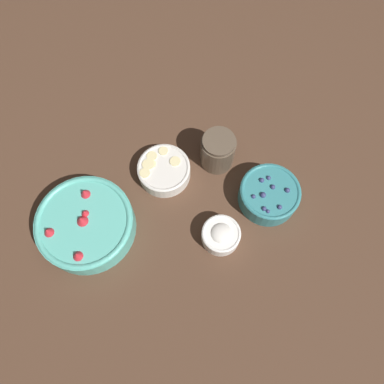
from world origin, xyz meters
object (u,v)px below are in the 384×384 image
Objects in this scene: bowl_blueberries at (269,194)px; jar_chocolate at (218,151)px; bowl_cream at (221,235)px; bowl_bananas at (164,170)px; bowl_strawberries at (86,224)px.

jar_chocolate is at bearing 122.50° from bowl_blueberries.
bowl_blueberries is at bearing -57.50° from jar_chocolate.
bowl_cream is at bearing -104.69° from jar_chocolate.
bowl_bananas is at bearing 113.72° from bowl_cream.
jar_chocolate is at bearing 15.10° from bowl_strawberries.
bowl_blueberries is at bearing -30.57° from bowl_bananas.
jar_chocolate is (0.06, 0.22, 0.02)m from bowl_cream.
bowl_cream is (-0.15, -0.07, -0.01)m from bowl_blueberries.
bowl_cream is 0.23m from jar_chocolate.
bowl_blueberries reaches higher than bowl_bananas.
bowl_cream is at bearing -66.28° from bowl_bananas.
jar_chocolate reaches higher than bowl_strawberries.
bowl_strawberries reaches higher than bowl_bananas.
bowl_strawberries is 1.72× the size of bowl_bananas.
bowl_blueberries is (0.48, -0.05, -0.00)m from bowl_strawberries.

